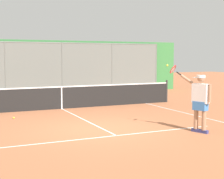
{
  "coord_description": "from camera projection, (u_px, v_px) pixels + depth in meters",
  "views": [
    {
      "loc": [
        4.03,
        9.52,
        2.21
      ],
      "look_at": [
        -0.96,
        -1.41,
        1.05
      ],
      "focal_mm": 55.09,
      "sensor_mm": 36.0,
      "label": 1
    }
  ],
  "objects": [
    {
      "name": "ground_plane",
      "position": [
        103.0,
        129.0,
        10.5
      ],
      "size": [
        60.0,
        60.0,
        0.0
      ],
      "primitive_type": "plane",
      "color": "#A8603D"
    },
    {
      "name": "court_line_markings",
      "position": [
        121.0,
        138.0,
        9.33
      ],
      "size": [
        8.24,
        9.88,
        0.01
      ],
      "color": "white",
      "rests_on": "ground"
    },
    {
      "name": "tennis_ball_mid_court",
      "position": [
        14.0,
        118.0,
        12.21
      ],
      "size": [
        0.07,
        0.07,
        0.07
      ],
      "primitive_type": "sphere",
      "color": "#CCDB33",
      "rests_on": "ground"
    },
    {
      "name": "tennis_player",
      "position": [
        200.0,
        99.0,
        9.94
      ],
      "size": [
        0.8,
        1.25,
        1.97
      ],
      "rotation": [
        0.0,
        0.0,
        -1.24
      ],
      "color": "navy",
      "rests_on": "ground"
    },
    {
      "name": "tennis_net",
      "position": [
        62.0,
        97.0,
        14.47
      ],
      "size": [
        10.59,
        0.09,
        1.07
      ],
      "color": "#2D2D2D",
      "rests_on": "ground"
    },
    {
      "name": "fence_backdrop",
      "position": [
        32.0,
        68.0,
        19.72
      ],
      "size": [
        18.84,
        1.37,
        3.13
      ],
      "color": "slate",
      "rests_on": "ground"
    }
  ]
}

